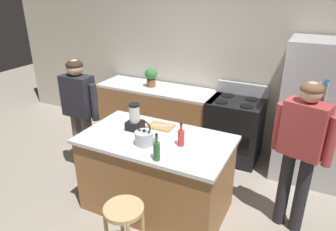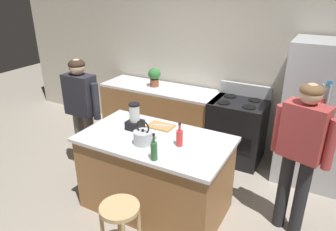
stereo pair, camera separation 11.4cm
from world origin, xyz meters
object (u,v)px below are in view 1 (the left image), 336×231
kitchen_island (156,173)px  tea_kettle (144,137)px  blender_appliance (135,119)px  bottle_soda (181,137)px  refrigerator (317,113)px  chef_knife (162,126)px  person_by_island_left (80,108)px  cutting_board (161,126)px  bottle_olive_oil (157,150)px  potted_plant (151,76)px  bar_stool (124,220)px  stove_range (234,129)px  person_by_sink_right (301,145)px

kitchen_island → tea_kettle: (-0.04, -0.17, 0.53)m
kitchen_island → tea_kettle: tea_kettle is taller
blender_appliance → bottle_soda: bearing=-10.2°
refrigerator → bottle_soda: size_ratio=7.24×
refrigerator → bottle_soda: refrigerator is taller
chef_knife → kitchen_island: bearing=-99.6°
person_by_island_left → cutting_board: 1.14m
bottle_soda → person_by_island_left: bearing=171.9°
tea_kettle → chef_knife: 0.44m
refrigerator → tea_kettle: refrigerator is taller
bottle_olive_oil → potted_plant: bearing=120.7°
bar_stool → potted_plant: bearing=114.0°
bar_stool → potted_plant: potted_plant is taller
bar_stool → tea_kettle: size_ratio=2.38×
stove_range → bottle_olive_oil: (-0.26, -1.91, 0.55)m
refrigerator → chef_knife: size_ratio=8.42×
person_by_sink_right → bottle_soda: bearing=-160.7°
bar_stool → cutting_board: 1.21m
person_by_island_left → person_by_sink_right: size_ratio=0.98×
stove_range → bottle_soda: 1.65m
refrigerator → stove_range: bearing=178.7°
stove_range → tea_kettle: tea_kettle is taller
stove_range → person_by_island_left: person_by_island_left is taller
tea_kettle → bar_stool: bearing=-75.6°
kitchen_island → bottle_soda: bottle_soda is taller
bar_stool → bottle_soda: size_ratio=2.56×
person_by_sink_right → cutting_board: size_ratio=5.49×
bottle_soda → chef_knife: (-0.37, 0.30, -0.07)m
person_by_sink_right → bottle_olive_oil: person_by_sink_right is taller
person_by_sink_right → potted_plant: size_ratio=5.49×
kitchen_island → bottle_soda: size_ratio=6.41×
person_by_sink_right → bar_stool: person_by_sink_right is taller
potted_plant → tea_kettle: size_ratio=1.09×
person_by_island_left → person_by_sink_right: person_by_sink_right is taller
person_by_island_left → tea_kettle: bearing=-17.0°
refrigerator → bar_stool: bearing=-120.8°
blender_appliance → tea_kettle: size_ratio=1.13×
stove_range → person_by_island_left: 2.22m
bottle_olive_oil → tea_kettle: (-0.26, 0.22, -0.02)m
person_by_island_left → bottle_olive_oil: (1.44, -0.58, 0.04)m
refrigerator → stove_range: size_ratio=1.69×
bar_stool → bottle_olive_oil: 0.69m
bar_stool → chef_knife: size_ratio=2.98×
bottle_soda → chef_knife: 0.48m
tea_kettle → stove_range: bearing=72.9°
refrigerator → stove_range: (-1.05, 0.02, -0.46)m
bottle_soda → cutting_board: (-0.39, 0.30, -0.08)m
bar_stool → cutting_board: cutting_board is taller
potted_plant → person_by_sink_right: bearing=-26.7°
kitchen_island → cutting_board: cutting_board is taller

